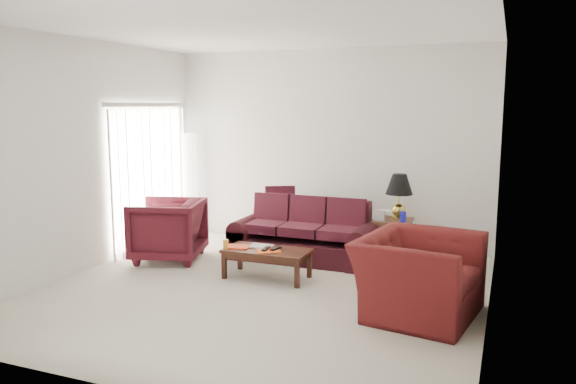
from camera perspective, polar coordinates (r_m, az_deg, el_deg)
The scene contains 19 objects.
floor at distance 6.69m, azimuth -2.74°, elevation -9.98°, with size 5.00×5.00×0.00m, color beige.
blinds at distance 8.74m, azimuth -13.78°, elevation 1.52°, with size 0.10×2.00×2.16m, color silver.
sofa at distance 7.86m, azimuth 1.61°, elevation -3.98°, with size 2.02×0.87×0.83m, color black, non-canonical shape.
throw_pillow at distance 8.63m, azimuth -0.81°, elevation -0.91°, with size 0.46×0.13×0.46m, color black.
end_table at distance 8.09m, azimuth 10.54°, elevation -4.70°, with size 0.52×0.52×0.57m, color #55301D, non-canonical shape.
table_lamp at distance 8.02m, azimuth 11.20°, elevation -0.46°, with size 0.38×0.38×0.64m, color #AE9C36, non-canonical shape.
clock at distance 7.89m, azimuth 9.28°, elevation -2.36°, with size 0.15×0.05×0.15m, color silver.
blue_canister at distance 7.86m, azimuth 11.59°, elevation -2.48°, with size 0.09×0.09×0.14m, color #1D1BB3.
picture_frame at distance 8.20m, azimuth 10.12°, elevation -1.86°, with size 0.14×0.02×0.18m, color white.
floor_lamp at distance 9.45m, azimuth -9.93°, elevation 0.83°, with size 0.28×0.28×1.72m, color white, non-canonical shape.
armchair_left at distance 8.04m, azimuth -12.11°, elevation -3.77°, with size 0.92×0.94×0.86m, color #3C0E16.
armchair_right at distance 6.00m, azimuth 13.11°, elevation -8.29°, with size 1.27×1.11×0.82m, color #491011.
coffee_table at distance 7.09m, azimuth -2.15°, elevation -7.29°, with size 1.06×0.53×0.37m, color black, non-canonical shape.
magazine_red at distance 7.15m, azimuth -5.13°, elevation -5.57°, with size 0.29×0.22×0.02m, color red.
magazine_white at distance 7.17m, azimuth -2.77°, elevation -5.51°, with size 0.29×0.22×0.02m, color beige.
magazine_orange at distance 6.93m, azimuth -1.98°, elevation -6.01°, with size 0.28×0.21×0.02m, color #ED561B.
remote_a at distance 6.96m, azimuth -2.24°, elevation -5.77°, with size 0.06×0.19×0.02m, color black.
remote_b at distance 6.97m, azimuth -1.26°, elevation -5.76°, with size 0.05×0.18×0.02m, color black.
yellow_glass at distance 7.09m, azimuth -6.34°, elevation -5.30°, with size 0.07×0.07×0.12m, color gold.
Camera 1 is at (2.63, -5.76, 2.16)m, focal length 35.00 mm.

